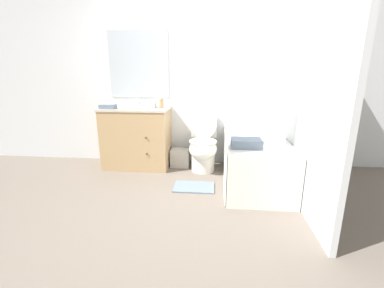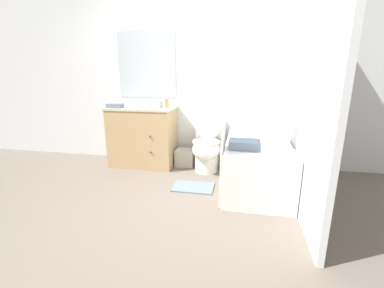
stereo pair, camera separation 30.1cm
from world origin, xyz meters
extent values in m
plane|color=#6B6056|center=(0.00, 0.00, 0.00)|extent=(14.00, 14.00, 0.00)
cube|color=silver|center=(0.00, 1.59, 1.25)|extent=(8.00, 0.05, 2.50)
cube|color=#B2BCC6|center=(-0.76, 1.56, 1.44)|extent=(0.87, 0.01, 0.93)
cube|color=silver|center=(1.25, 0.78, 1.25)|extent=(0.05, 2.57, 2.50)
cube|color=tan|center=(-0.76, 1.30, 0.41)|extent=(0.92, 0.53, 0.83)
cube|color=beige|center=(-0.76, 1.30, 0.84)|extent=(0.94, 0.55, 0.03)
cylinder|color=silver|center=(-0.76, 1.30, 0.80)|extent=(0.28, 0.28, 0.10)
sphere|color=#382D23|center=(-0.55, 1.03, 0.50)|extent=(0.02, 0.02, 0.02)
sphere|color=#382D23|center=(-0.55, 1.03, 0.28)|extent=(0.02, 0.02, 0.02)
cylinder|color=silver|center=(-0.76, 1.48, 0.88)|extent=(0.04, 0.04, 0.04)
cylinder|color=silver|center=(-0.76, 1.44, 0.94)|extent=(0.02, 0.11, 0.09)
cylinder|color=silver|center=(-0.81, 1.48, 0.88)|extent=(0.03, 0.03, 0.04)
cylinder|color=silver|center=(-0.70, 1.48, 0.88)|extent=(0.03, 0.03, 0.04)
cylinder|color=silver|center=(0.20, 1.20, 0.12)|extent=(0.32, 0.32, 0.24)
ellipsoid|color=silver|center=(0.20, 1.14, 0.33)|extent=(0.38, 0.46, 0.28)
torus|color=silver|center=(0.20, 1.14, 0.44)|extent=(0.38, 0.38, 0.04)
cube|color=silver|center=(0.20, 1.46, 0.59)|extent=(0.37, 0.18, 0.31)
ellipsoid|color=silver|center=(0.20, 1.34, 0.65)|extent=(0.36, 0.14, 0.42)
cube|color=silver|center=(0.85, 0.86, 0.28)|extent=(0.72, 1.42, 0.55)
cube|color=#A5A7A2|center=(0.85, 0.86, 0.55)|extent=(0.60, 1.30, 0.01)
cube|color=white|center=(0.48, 0.38, 0.98)|extent=(0.02, 0.38, 1.96)
cube|color=#B7B2A8|center=(-0.14, 1.36, 0.12)|extent=(0.27, 0.23, 0.25)
cube|color=silver|center=(-0.52, 1.30, 0.90)|extent=(0.11, 0.14, 0.08)
ellipsoid|color=white|center=(-0.52, 1.30, 0.96)|extent=(0.05, 0.04, 0.03)
cylinder|color=tan|center=(-0.38, 1.29, 0.92)|extent=(0.07, 0.07, 0.13)
cylinder|color=silver|center=(-0.38, 1.29, 1.00)|extent=(0.04, 0.04, 0.03)
cube|color=slate|center=(-1.08, 1.15, 0.89)|extent=(0.20, 0.15, 0.06)
cube|color=slate|center=(0.70, 0.49, 0.60)|extent=(0.32, 0.23, 0.09)
cube|color=slate|center=(0.13, 0.62, 0.01)|extent=(0.48, 0.32, 0.02)
camera|label=1|loc=(0.37, -2.19, 1.31)|focal=24.00mm
camera|label=2|loc=(0.67, -2.15, 1.31)|focal=24.00mm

